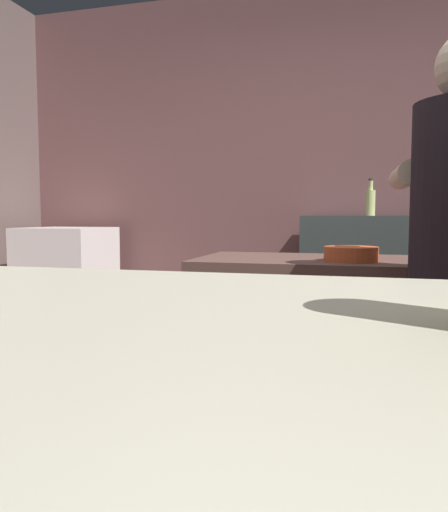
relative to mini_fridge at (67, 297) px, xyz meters
name	(u,v)px	position (x,y,z in m)	size (l,w,h in m)	color
wall_back	(362,180)	(2.06, 0.45, 0.84)	(5.20, 0.10, 2.70)	brown
back_shelf	(364,300)	(2.09, 0.17, 0.04)	(0.81, 0.36, 1.10)	#323C3A
mini_fridge	(67,297)	(0.00, 0.00, 0.00)	(0.57, 0.58, 1.02)	white
mixing_bowl	(351,254)	(2.02, -1.11, 0.44)	(0.22, 0.22, 0.06)	#C5512A
bottle_hot_sauce	(370,201)	(2.11, 0.10, 0.68)	(0.06, 0.06, 0.23)	#C7D481
bottle_soy	(417,200)	(2.39, 0.15, 0.69)	(0.05, 0.05, 0.25)	#2F5D95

